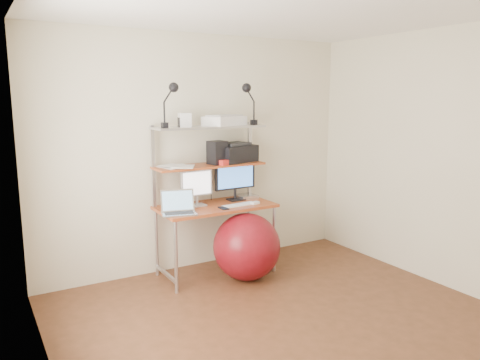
# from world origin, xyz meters

# --- Properties ---
(room) EXTENTS (3.60, 3.60, 3.60)m
(room) POSITION_xyz_m (0.00, 0.00, 1.25)
(room) COLOR brown
(room) RESTS_ON ground
(computer_desk) EXTENTS (1.20, 0.60, 1.57)m
(computer_desk) POSITION_xyz_m (0.00, 1.50, 0.96)
(computer_desk) COLOR #A94820
(computer_desk) RESTS_ON ground
(desktop) EXTENTS (1.20, 0.60, 0.00)m
(desktop) POSITION_xyz_m (0.00, 1.44, 0.74)
(desktop) COLOR #A94820
(desktop) RESTS_ON computer_desk
(mid_shelf) EXTENTS (1.18, 0.34, 0.00)m
(mid_shelf) POSITION_xyz_m (0.00, 1.57, 1.15)
(mid_shelf) COLOR #A94820
(mid_shelf) RESTS_ON computer_desk
(top_shelf) EXTENTS (1.18, 0.34, 0.00)m
(top_shelf) POSITION_xyz_m (0.00, 1.57, 1.55)
(top_shelf) COLOR #B8B7BC
(top_shelf) RESTS_ON computer_desk
(floor) EXTENTS (3.60, 3.60, 0.00)m
(floor) POSITION_xyz_m (0.00, 0.00, 0.00)
(floor) COLOR brown
(floor) RESTS_ON ground
(wall_outlet) EXTENTS (0.08, 0.01, 0.12)m
(wall_outlet) POSITION_xyz_m (0.85, 1.79, 0.30)
(wall_outlet) COLOR white
(wall_outlet) RESTS_ON room
(monitor_silver) EXTENTS (0.35, 0.14, 0.40)m
(monitor_silver) POSITION_xyz_m (-0.17, 1.52, 0.95)
(monitor_silver) COLOR silver
(monitor_silver) RESTS_ON desktop
(monitor_black) EXTENTS (0.48, 0.14, 0.48)m
(monitor_black) POSITION_xyz_m (0.30, 1.56, 0.98)
(monitor_black) COLOR black
(monitor_black) RESTS_ON desktop
(laptop) EXTENTS (0.37, 0.33, 0.28)m
(laptop) POSITION_xyz_m (-0.47, 1.32, 0.79)
(laptop) COLOR #BBBBBF
(laptop) RESTS_ON desktop
(keyboard) EXTENTS (0.39, 0.14, 0.01)m
(keyboard) POSITION_xyz_m (0.21, 1.31, 0.75)
(keyboard) COLOR white
(keyboard) RESTS_ON desktop
(mouse) EXTENTS (0.10, 0.07, 0.02)m
(mouse) POSITION_xyz_m (0.38, 1.28, 0.75)
(mouse) COLOR white
(mouse) RESTS_ON desktop
(mac_mini) EXTENTS (0.20, 0.20, 0.04)m
(mac_mini) POSITION_xyz_m (0.46, 1.58, 0.76)
(mac_mini) COLOR #BBBBBF
(mac_mini) RESTS_ON desktop
(phone) EXTENTS (0.08, 0.14, 0.01)m
(phone) POSITION_xyz_m (-0.00, 1.27, 0.75)
(phone) COLOR black
(phone) RESTS_ON desktop
(printer) EXTENTS (0.50, 0.40, 0.21)m
(printer) POSITION_xyz_m (0.33, 1.61, 1.25)
(printer) COLOR black
(printer) RESTS_ON mid_shelf
(nas_cube) EXTENTS (0.19, 0.19, 0.24)m
(nas_cube) POSITION_xyz_m (0.08, 1.54, 1.27)
(nas_cube) COLOR black
(nas_cube) RESTS_ON mid_shelf
(red_box) EXTENTS (0.23, 0.18, 0.05)m
(red_box) POSITION_xyz_m (0.14, 1.49, 1.18)
(red_box) COLOR red
(red_box) RESTS_ON mid_shelf
(scanner) EXTENTS (0.49, 0.40, 0.11)m
(scanner) POSITION_xyz_m (0.18, 1.57, 1.60)
(scanner) COLOR white
(scanner) RESTS_ON top_shelf
(box_white) EXTENTS (0.13, 0.11, 0.14)m
(box_white) POSITION_xyz_m (-0.27, 1.57, 1.62)
(box_white) COLOR white
(box_white) RESTS_ON top_shelf
(box_grey) EXTENTS (0.11, 0.11, 0.09)m
(box_grey) POSITION_xyz_m (-0.29, 1.58, 1.60)
(box_grey) COLOR #29292B
(box_grey) RESTS_ON top_shelf
(clip_lamp_left) EXTENTS (0.17, 0.10, 0.43)m
(clip_lamp_left) POSITION_xyz_m (-0.44, 1.48, 1.87)
(clip_lamp_left) COLOR black
(clip_lamp_left) RESTS_ON top_shelf
(clip_lamp_right) EXTENTS (0.17, 0.10, 0.44)m
(clip_lamp_right) POSITION_xyz_m (0.42, 1.49, 1.87)
(clip_lamp_right) COLOR black
(clip_lamp_right) RESTS_ON top_shelf
(exercise_ball) EXTENTS (0.69, 0.69, 0.69)m
(exercise_ball) POSITION_xyz_m (0.20, 1.14, 0.34)
(exercise_ball) COLOR maroon
(exercise_ball) RESTS_ON floor
(paper_stack) EXTENTS (0.39, 0.40, 0.02)m
(paper_stack) POSITION_xyz_m (-0.37, 1.56, 1.16)
(paper_stack) COLOR white
(paper_stack) RESTS_ON mid_shelf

